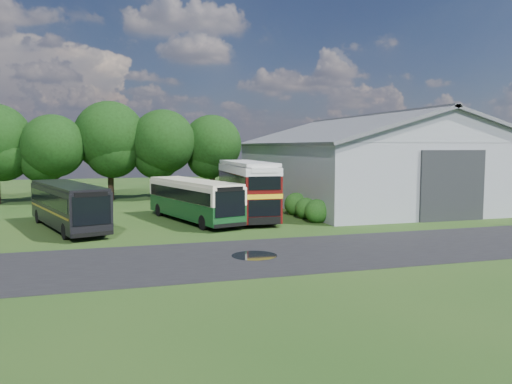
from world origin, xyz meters
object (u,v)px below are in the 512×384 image
object	(u,v)px
bus_dark_single	(68,205)
bus_maroon_double	(247,190)
storage_shed	(368,158)
bus_green_single	(193,199)

from	to	relation	value
bus_dark_single	bus_maroon_double	bearing A→B (deg)	-11.93
storage_shed	bus_green_single	xyz separation A→B (m)	(-17.51, -7.07, -2.62)
storage_shed	bus_maroon_double	distance (m)	15.29
bus_green_single	bus_dark_single	distance (m)	8.25
storage_shed	bus_green_single	world-z (taller)	storage_shed
bus_green_single	bus_maroon_double	xyz separation A→B (m)	(3.98, 0.26, 0.53)
bus_green_single	storage_shed	bearing A→B (deg)	5.74
bus_green_single	bus_dark_single	size ratio (longest dim) A/B	1.01
bus_maroon_double	bus_dark_single	size ratio (longest dim) A/B	0.91
bus_green_single	bus_dark_single	world-z (taller)	bus_green_single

